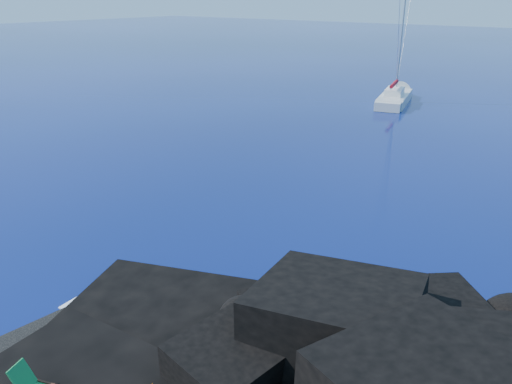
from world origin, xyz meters
TOP-DOWN VIEW (x-y plane):
  - ground at (0.00, 0.00)m, footprint 400.00×400.00m
  - surf_foam at (5.00, 5.00)m, footprint 10.00×8.00m
  - sailboat at (-5.89, 48.12)m, footprint 6.29×14.01m

SIDE VIEW (x-z plane):
  - ground at x=0.00m, z-range 0.00..0.00m
  - surf_foam at x=5.00m, z-range -0.03..0.03m
  - sailboat at x=-5.89m, z-range -7.20..7.20m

